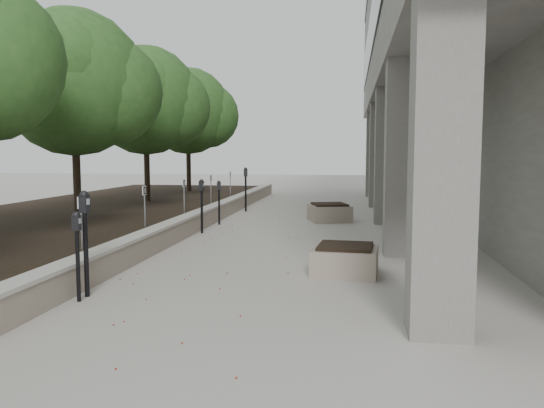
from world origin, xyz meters
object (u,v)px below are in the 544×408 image
Objects in this scene: parking_meter_2 at (86,244)px; crabapple_tree_3 at (75,114)px; crabapple_tree_5 at (188,129)px; planter_front at (345,259)px; parking_meter_4 at (219,203)px; parking_meter_1 at (78,257)px; parking_meter_3 at (202,206)px; parking_meter_5 at (246,189)px; planter_back at (329,212)px; crabapple_tree_4 at (146,124)px.

crabapple_tree_3 is at bearing 133.20° from parking_meter_2.
crabapple_tree_5 reaches higher than planter_front.
parking_meter_1 is at bearing -109.95° from parking_meter_4.
crabapple_tree_3 is 7.55m from parking_meter_1.
planter_front is at bearing -29.22° from crabapple_tree_3.
parking_meter_5 is (0.13, 5.32, 0.08)m from parking_meter_3.
planter_back is at bearing -45.70° from crabapple_tree_5.
parking_meter_3 reaches higher than planter_back.
parking_meter_4 is at bearing 97.06° from parking_meter_1.
crabapple_tree_3 is 1.00× the size of crabapple_tree_5.
planter_back is (-0.57, 7.29, 0.02)m from planter_front.
parking_meter_3 reaches higher than parking_meter_4.
crabapple_tree_5 is 4.90× the size of planter_front.
crabapple_tree_3 is 3.44× the size of parking_meter_2.
crabapple_tree_3 reaches higher than parking_meter_3.
planter_back is (3.19, 9.63, -0.37)m from parking_meter_1.
parking_meter_3 is 1.75m from parking_meter_4.
crabapple_tree_3 is at bearing -90.00° from crabapple_tree_5.
crabapple_tree_3 reaches higher than parking_meter_4.
planter_back reaches higher than planter_front.
crabapple_tree_3 is 7.85m from planter_back.
parking_meter_2 is 11.66m from parking_meter_5.
parking_meter_5 is at bearing 96.61° from parking_meter_1.
crabapple_tree_5 is 15.92m from planter_front.
parking_meter_1 is at bearing -78.47° from crabapple_tree_5.
crabapple_tree_3 is at bearing -133.69° from parking_meter_5.
crabapple_tree_3 is 3.81× the size of parking_meter_3.
parking_meter_3 is (3.30, 0.30, -2.41)m from crabapple_tree_3.
crabapple_tree_5 is at bearing 92.89° from parking_meter_4.
crabapple_tree_4 is at bearing 177.96° from parking_meter_5.
parking_meter_5 is 3.87m from planter_back.
parking_meter_3 is 4.43m from planter_back.
parking_meter_4 reaches higher than planter_front.
crabapple_tree_4 is at bearing 128.33° from planter_front.
planter_back is at bearing -48.95° from parking_meter_5.
parking_meter_5 reaches higher than parking_meter_3.
parking_meter_5 is at bearing 68.55° from parking_meter_4.
parking_meter_3 is (3.30, -9.70, -2.41)m from crabapple_tree_5.
parking_meter_4 is at bearing 103.51° from parking_meter_3.
parking_meter_3 is at bearing 131.60° from planter_front.
planter_back is (3.18, 1.28, -0.37)m from parking_meter_4.
planter_front is (3.77, 2.08, -0.53)m from parking_meter_2.
planter_front is at bearing -81.39° from parking_meter_5.
crabapple_tree_3 is 4.61× the size of planter_back.
parking_meter_5 reaches higher than parking_meter_2.
planter_front is 0.94× the size of planter_back.
parking_meter_1 is 0.91× the size of parking_meter_3.
parking_meter_1 is 6.61m from parking_meter_3.
parking_meter_5 reaches higher than planter_front.
planter_front is (3.65, -9.58, -0.53)m from parking_meter_5.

